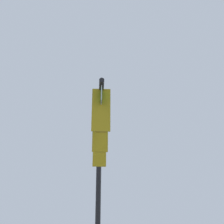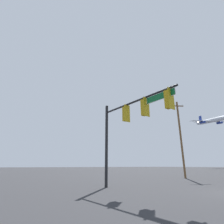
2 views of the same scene
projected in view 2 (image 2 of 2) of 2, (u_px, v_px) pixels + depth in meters
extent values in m
cylinder|color=black|center=(107.00, 144.00, 14.23)|extent=(0.23, 0.23, 6.56)
cylinder|color=black|center=(135.00, 102.00, 12.44)|extent=(6.80, 0.82, 0.14)
cube|color=gold|center=(127.00, 113.00, 12.87)|extent=(0.08, 0.52, 1.30)
cube|color=#B79314|center=(125.00, 114.00, 13.02)|extent=(0.39, 0.35, 1.10)
cylinder|color=#B79314|center=(125.00, 106.00, 13.20)|extent=(0.04, 0.04, 0.12)
cylinder|color=#340503|center=(124.00, 110.00, 13.26)|extent=(0.05, 0.22, 0.22)
cylinder|color=#392D05|center=(124.00, 114.00, 13.17)|extent=(0.05, 0.22, 0.22)
cylinder|color=green|center=(124.00, 119.00, 13.07)|extent=(0.05, 0.22, 0.22)
cube|color=gold|center=(146.00, 107.00, 11.45)|extent=(0.08, 0.52, 1.30)
cube|color=#B79314|center=(144.00, 107.00, 11.59)|extent=(0.39, 0.35, 1.10)
cylinder|color=#B79314|center=(144.00, 99.00, 11.77)|extent=(0.04, 0.04, 0.12)
cylinder|color=#340503|center=(142.00, 104.00, 11.84)|extent=(0.05, 0.22, 0.22)
cylinder|color=#392D05|center=(142.00, 108.00, 11.74)|extent=(0.05, 0.22, 0.22)
cylinder|color=green|center=(142.00, 113.00, 11.65)|extent=(0.05, 0.22, 0.22)
cube|color=gold|center=(171.00, 98.00, 10.03)|extent=(0.08, 0.52, 1.30)
cube|color=#B79314|center=(168.00, 99.00, 10.17)|extent=(0.39, 0.35, 1.10)
cylinder|color=#B79314|center=(167.00, 90.00, 10.35)|extent=(0.04, 0.04, 0.12)
cylinder|color=#340503|center=(165.00, 95.00, 10.42)|extent=(0.05, 0.22, 0.22)
cylinder|color=#392D05|center=(165.00, 100.00, 10.32)|extent=(0.05, 0.22, 0.22)
cylinder|color=green|center=(166.00, 106.00, 10.23)|extent=(0.05, 0.22, 0.22)
cube|color=#0F602D|center=(160.00, 96.00, 10.70)|extent=(2.08, 0.25, 0.40)
cube|color=white|center=(160.00, 96.00, 10.70)|extent=(2.13, 0.24, 0.46)
cylinder|color=brown|center=(181.00, 138.00, 24.42)|extent=(0.26, 0.26, 10.64)
cube|color=brown|center=(177.00, 106.00, 25.80)|extent=(0.94, 1.75, 0.12)
cylinder|color=gray|center=(172.00, 105.00, 25.76)|extent=(0.08, 0.08, 0.16)
cylinder|color=gray|center=(182.00, 105.00, 25.92)|extent=(0.08, 0.08, 0.16)
cylinder|color=silver|center=(212.00, 120.00, 119.25)|extent=(24.44, 13.17, 5.49)
cone|color=silver|center=(200.00, 123.00, 131.59)|extent=(5.80, 4.51, 3.10)
cube|color=silver|center=(210.00, 121.00, 120.67)|extent=(15.44, 27.15, 0.65)
cube|color=silver|center=(201.00, 122.00, 131.04)|extent=(6.39, 9.95, 0.39)
cube|color=navy|center=(200.00, 118.00, 131.63)|extent=(3.17, 1.55, 4.05)
cylinder|color=navy|center=(203.00, 122.00, 118.82)|extent=(4.73, 3.29, 2.03)
cylinder|color=navy|center=(220.00, 123.00, 120.37)|extent=(4.73, 3.29, 2.03)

